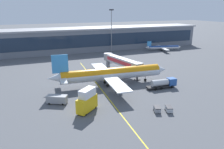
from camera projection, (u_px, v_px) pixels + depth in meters
name	position (u px, v px, depth m)	size (l,w,h in m)	color
ground_plane	(113.00, 90.00, 74.24)	(700.00, 700.00, 0.00)	#515459
apron_lead_in_line	(101.00, 89.00, 74.68)	(0.30, 80.00, 0.01)	yellow
terminal_building	(80.00, 39.00, 141.22)	(171.17, 20.68, 14.60)	slate
main_airliner	(111.00, 74.00, 77.92)	(44.66, 35.40, 12.20)	silver
jet_bridge	(120.00, 61.00, 92.02)	(7.79, 24.99, 6.85)	#B2B7BC
fuel_tanker	(163.00, 83.00, 75.32)	(10.94, 3.20, 3.25)	#232326
catering_lift	(87.00, 101.00, 58.00)	(6.82, 6.28, 6.30)	yellow
lavatory_truck	(57.00, 99.00, 63.12)	(6.19, 4.81, 2.50)	gray
baggage_cart_0	(157.00, 109.00, 58.15)	(2.37, 3.02, 1.48)	gray
baggage_cart_1	(169.00, 109.00, 58.25)	(2.37, 3.02, 1.48)	#B2B7BC
commuter_jet_far	(163.00, 47.00, 141.97)	(24.01, 19.34, 6.32)	white
apron_light_mast_0	(111.00, 28.00, 134.61)	(2.80, 0.50, 26.16)	gray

